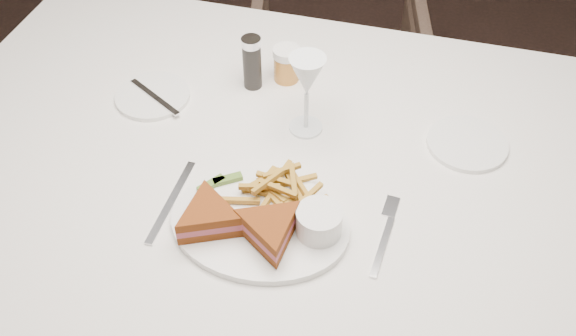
# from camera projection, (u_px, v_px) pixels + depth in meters

# --- Properties ---
(ground) EXTENTS (5.00, 5.00, 0.00)m
(ground) POSITION_uv_depth(u_px,v_px,m) (319.00, 269.00, 1.98)
(ground) COLOR black
(ground) RESTS_ON ground
(table) EXTENTS (1.67, 1.22, 0.75)m
(table) POSITION_uv_depth(u_px,v_px,m) (291.00, 278.00, 1.51)
(table) COLOR silver
(table) RESTS_ON ground
(chair_far) EXTENTS (0.62, 0.59, 0.59)m
(chair_far) POSITION_uv_depth(u_px,v_px,m) (336.00, 68.00, 2.20)
(chair_far) COLOR #4B382E
(chair_far) RESTS_ON ground
(table_setting) EXTENTS (0.82, 0.63, 0.18)m
(table_setting) POSITION_uv_depth(u_px,v_px,m) (274.00, 173.00, 1.17)
(table_setting) COLOR white
(table_setting) RESTS_ON table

